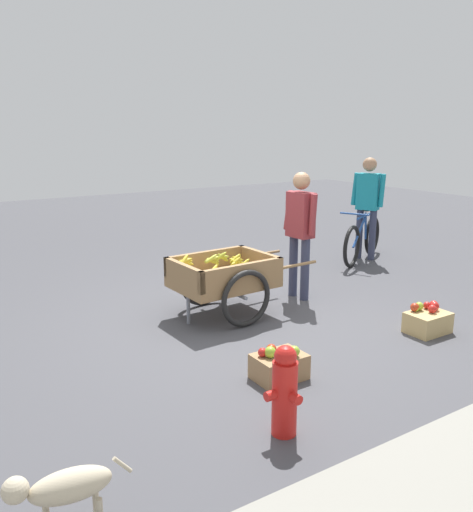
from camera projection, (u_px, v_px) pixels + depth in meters
name	position (u px, v px, depth m)	size (l,w,h in m)	color
ground_plane	(245.00, 324.00, 5.88)	(24.00, 24.00, 0.00)	#47474C
fruit_cart	(224.00, 279.00, 6.07)	(1.68, 0.97, 0.73)	#937047
vendor_person	(300.00, 224.00, 6.59)	(0.22, 0.58, 1.59)	#333851
bicycle	(362.00, 239.00, 8.59)	(1.52, 0.80, 0.85)	black
cyclist_person	(368.00, 199.00, 8.56)	(0.33, 0.52, 1.65)	#333851
dog	(63.00, 488.00, 2.81)	(0.67, 0.23, 0.40)	beige
fire_hydrant	(285.00, 391.00, 3.71)	(0.25, 0.25, 0.67)	red
plastic_bucket	(222.00, 271.00, 7.58)	(0.28, 0.28, 0.23)	#B21E1E
apple_crate	(427.00, 320.00, 5.63)	(0.44, 0.32, 0.31)	tan
mixed_fruit_crate	(279.00, 365.00, 4.59)	(0.44, 0.32, 0.32)	#99754C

